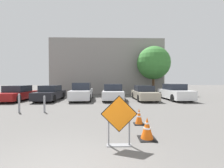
{
  "coord_description": "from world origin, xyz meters",
  "views": [
    {
      "loc": [
        1.04,
        -2.66,
        1.85
      ],
      "look_at": [
        1.46,
        12.14,
        1.5
      ],
      "focal_mm": 24.0,
      "sensor_mm": 36.0,
      "label": 1
    }
  ],
  "objects_px": {
    "parked_car_fifth": "(144,93)",
    "bollard_second": "(19,103)",
    "parked_car_second": "(50,93)",
    "parked_car_third": "(82,92)",
    "road_closed_sign": "(119,118)",
    "parked_car_fourth": "(113,93)",
    "parked_car_sixth": "(175,92)",
    "traffic_cone_nearest": "(147,129)",
    "traffic_cone_second": "(139,117)",
    "parked_car_nearest": "(17,94)",
    "bollard_nearest": "(44,103)"
  },
  "relations": [
    {
      "from": "traffic_cone_nearest",
      "to": "parked_car_sixth",
      "type": "distance_m",
      "value": 10.79
    },
    {
      "from": "traffic_cone_nearest",
      "to": "parked_car_fourth",
      "type": "height_order",
      "value": "parked_car_fourth"
    },
    {
      "from": "parked_car_second",
      "to": "bollard_second",
      "type": "xyz_separation_m",
      "value": [
        0.25,
        -5.34,
        -0.08
      ]
    },
    {
      "from": "road_closed_sign",
      "to": "parked_car_second",
      "type": "height_order",
      "value": "road_closed_sign"
    },
    {
      "from": "parked_car_fifth",
      "to": "bollard_nearest",
      "type": "height_order",
      "value": "parked_car_fifth"
    },
    {
      "from": "parked_car_second",
      "to": "parked_car_sixth",
      "type": "distance_m",
      "value": 11.77
    },
    {
      "from": "parked_car_fourth",
      "to": "parked_car_fifth",
      "type": "height_order",
      "value": "parked_car_fourth"
    },
    {
      "from": "traffic_cone_second",
      "to": "parked_car_second",
      "type": "distance_m",
      "value": 10.33
    },
    {
      "from": "road_closed_sign",
      "to": "parked_car_third",
      "type": "bearing_deg",
      "value": 105.29
    },
    {
      "from": "parked_car_third",
      "to": "parked_car_fifth",
      "type": "bearing_deg",
      "value": 176.7
    },
    {
      "from": "traffic_cone_nearest",
      "to": "bollard_nearest",
      "type": "xyz_separation_m",
      "value": [
        -4.91,
        4.12,
        0.18
      ]
    },
    {
      "from": "parked_car_second",
      "to": "traffic_cone_nearest",
      "type": "bearing_deg",
      "value": 124.49
    },
    {
      "from": "parked_car_fourth",
      "to": "parked_car_sixth",
      "type": "distance_m",
      "value": 5.88
    },
    {
      "from": "traffic_cone_nearest",
      "to": "parked_car_nearest",
      "type": "bearing_deg",
      "value": 135.64
    },
    {
      "from": "traffic_cone_second",
      "to": "parked_car_fifth",
      "type": "relative_size",
      "value": 0.16
    },
    {
      "from": "parked_car_nearest",
      "to": "parked_car_third",
      "type": "xyz_separation_m",
      "value": [
        5.88,
        0.23,
        0.1
      ]
    },
    {
      "from": "parked_car_nearest",
      "to": "bollard_second",
      "type": "height_order",
      "value": "parked_car_nearest"
    },
    {
      "from": "parked_car_sixth",
      "to": "bollard_second",
      "type": "bearing_deg",
      "value": 23.1
    },
    {
      "from": "parked_car_third",
      "to": "parked_car_fourth",
      "type": "distance_m",
      "value": 2.94
    },
    {
      "from": "parked_car_fifth",
      "to": "bollard_second",
      "type": "xyz_separation_m",
      "value": [
        -8.58,
        -5.33,
        -0.06
      ]
    },
    {
      "from": "road_closed_sign",
      "to": "parked_car_fourth",
      "type": "relative_size",
      "value": 0.34
    },
    {
      "from": "parked_car_third",
      "to": "bollard_nearest",
      "type": "relative_size",
      "value": 4.53
    },
    {
      "from": "parked_car_third",
      "to": "parked_car_fifth",
      "type": "distance_m",
      "value": 5.89
    },
    {
      "from": "traffic_cone_second",
      "to": "parked_car_nearest",
      "type": "height_order",
      "value": "parked_car_nearest"
    },
    {
      "from": "parked_car_second",
      "to": "parked_car_fifth",
      "type": "xyz_separation_m",
      "value": [
        8.83,
        -0.01,
        -0.01
      ]
    },
    {
      "from": "traffic_cone_nearest",
      "to": "bollard_second",
      "type": "distance_m",
      "value": 7.58
    },
    {
      "from": "traffic_cone_second",
      "to": "parked_car_fourth",
      "type": "distance_m",
      "value": 8.03
    },
    {
      "from": "traffic_cone_second",
      "to": "parked_car_third",
      "type": "bearing_deg",
      "value": 115.18
    },
    {
      "from": "parked_car_fifth",
      "to": "parked_car_fourth",
      "type": "bearing_deg",
      "value": -3.47
    },
    {
      "from": "road_closed_sign",
      "to": "parked_car_third",
      "type": "distance_m",
      "value": 10.41
    },
    {
      "from": "bollard_second",
      "to": "parked_car_sixth",
      "type": "bearing_deg",
      "value": 24.88
    },
    {
      "from": "road_closed_sign",
      "to": "bollard_second",
      "type": "distance_m",
      "value": 7.13
    },
    {
      "from": "traffic_cone_nearest",
      "to": "bollard_nearest",
      "type": "bearing_deg",
      "value": 139.99
    },
    {
      "from": "parked_car_fourth",
      "to": "bollard_nearest",
      "type": "distance_m",
      "value": 6.88
    },
    {
      "from": "road_closed_sign",
      "to": "parked_car_second",
      "type": "distance_m",
      "value": 11.46
    },
    {
      "from": "traffic_cone_nearest",
      "to": "parked_car_fourth",
      "type": "xyz_separation_m",
      "value": [
        -0.72,
        9.58,
        0.36
      ]
    },
    {
      "from": "parked_car_fourth",
      "to": "parked_car_nearest",
      "type": "bearing_deg",
      "value": 3.6
    },
    {
      "from": "traffic_cone_nearest",
      "to": "parked_car_second",
      "type": "bearing_deg",
      "value": 124.92
    },
    {
      "from": "road_closed_sign",
      "to": "parked_car_fourth",
      "type": "bearing_deg",
      "value": 88.87
    },
    {
      "from": "parked_car_second",
      "to": "bollard_second",
      "type": "relative_size",
      "value": 3.95
    },
    {
      "from": "traffic_cone_nearest",
      "to": "road_closed_sign",
      "type": "bearing_deg",
      "value": -152.23
    },
    {
      "from": "traffic_cone_second",
      "to": "parked_car_nearest",
      "type": "bearing_deg",
      "value": 141.2
    },
    {
      "from": "parked_car_fifth",
      "to": "parked_car_sixth",
      "type": "relative_size",
      "value": 0.97
    },
    {
      "from": "bollard_nearest",
      "to": "traffic_cone_nearest",
      "type": "bearing_deg",
      "value": -40.01
    },
    {
      "from": "parked_car_fifth",
      "to": "traffic_cone_second",
      "type": "bearing_deg",
      "value": 73.77
    },
    {
      "from": "bollard_nearest",
      "to": "parked_car_third",
      "type": "bearing_deg",
      "value": 77.07
    },
    {
      "from": "parked_car_second",
      "to": "parked_car_third",
      "type": "bearing_deg",
      "value": -178.48
    },
    {
      "from": "parked_car_nearest",
      "to": "traffic_cone_nearest",
      "type": "bearing_deg",
      "value": 135.5
    },
    {
      "from": "traffic_cone_nearest",
      "to": "parked_car_second",
      "type": "distance_m",
      "value": 11.54
    },
    {
      "from": "parked_car_fifth",
      "to": "bollard_nearest",
      "type": "distance_m",
      "value": 8.9
    }
  ]
}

